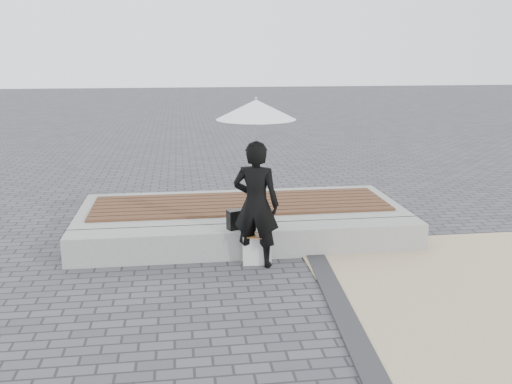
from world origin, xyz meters
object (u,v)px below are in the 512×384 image
parasol (256,110)px  handbag (241,219)px  canvas_tote (257,249)px  seating_ledge (250,241)px  woman (256,204)px

parasol → handbag: 1.58m
canvas_tote → seating_ledge: bearing=101.3°
woman → parasol: parasol is taller
handbag → seating_ledge: bearing=-15.6°
woman → parasol: size_ratio=1.30×
handbag → canvas_tote: size_ratio=0.95×
canvas_tote → woman: bearing=-110.0°
seating_ledge → handbag: 0.36m
handbag → canvas_tote: handbag is taller
parasol → handbag: parasol is taller
woman → handbag: bearing=-44.8°
parasol → canvas_tote: 1.86m
woman → canvas_tote: woman is taller
seating_ledge → handbag: handbag is taller
parasol → handbag: size_ratio=3.38×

